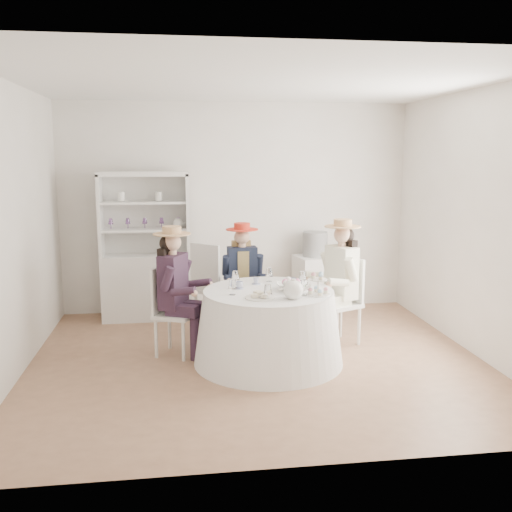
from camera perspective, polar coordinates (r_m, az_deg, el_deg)
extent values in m
plane|color=#875E43|center=(5.82, 0.14, -10.40)|extent=(4.50, 4.50, 0.00)
plane|color=white|center=(5.49, 0.15, 17.02)|extent=(4.50, 4.50, 0.00)
plane|color=silver|center=(7.47, -1.99, 4.80)|extent=(4.50, 0.00, 4.50)
plane|color=silver|center=(3.55, 4.61, -1.12)|extent=(4.50, 0.00, 4.50)
plane|color=silver|center=(5.64, -23.13, 2.28)|extent=(0.00, 4.50, 4.50)
plane|color=silver|center=(6.22, 21.18, 3.06)|extent=(0.00, 4.50, 4.50)
cone|color=white|center=(5.67, 1.24, -7.15)|extent=(1.48, 1.48, 0.71)
cylinder|color=white|center=(5.58, 1.26, -3.55)|extent=(1.28, 1.28, 0.02)
cube|color=silver|center=(7.28, -10.85, -3.04)|extent=(1.09, 0.42, 0.81)
cube|color=silver|center=(7.31, -11.01, 4.21)|extent=(1.09, 0.04, 1.00)
cube|color=silver|center=(7.10, -11.23, 8.06)|extent=(1.09, 0.42, 0.05)
cube|color=silver|center=(7.18, -15.29, 3.94)|extent=(0.04, 0.41, 1.00)
cube|color=silver|center=(7.12, -6.86, 4.17)|extent=(0.04, 0.41, 1.00)
cube|color=silver|center=(7.15, -11.04, 2.62)|extent=(1.02, 0.37, 0.03)
cube|color=silver|center=(7.12, -11.13, 5.29)|extent=(1.02, 0.37, 0.03)
sphere|color=white|center=(7.13, -7.79, 3.28)|extent=(0.13, 0.13, 0.13)
cube|color=silver|center=(7.55, 5.86, -2.75)|extent=(0.54, 0.54, 0.73)
cylinder|color=black|center=(7.45, 5.93, 1.19)|extent=(0.32, 0.32, 0.32)
cube|color=silver|center=(5.91, -8.04, -5.83)|extent=(0.51, 0.51, 0.04)
cylinder|color=silver|center=(5.78, -7.28, -8.44)|extent=(0.03, 0.03, 0.42)
cylinder|color=silver|center=(6.04, -6.05, -7.59)|extent=(0.03, 0.03, 0.42)
cylinder|color=silver|center=(5.91, -9.97, -8.09)|extent=(0.03, 0.03, 0.42)
cylinder|color=silver|center=(6.17, -8.64, -7.28)|extent=(0.03, 0.03, 0.42)
cube|color=silver|center=(5.92, -9.58, -3.28)|extent=(0.18, 0.34, 0.47)
cube|color=black|center=(5.83, -8.29, -2.50)|extent=(0.32, 0.39, 0.55)
cube|color=black|center=(5.77, -7.41, -5.43)|extent=(0.34, 0.25, 0.11)
cylinder|color=black|center=(5.80, -6.15, -8.26)|extent=(0.09, 0.09, 0.44)
cylinder|color=black|center=(5.63, -8.84, -2.28)|extent=(0.19, 0.15, 0.26)
cube|color=black|center=(5.92, -6.70, -5.02)|extent=(0.34, 0.25, 0.11)
cylinder|color=black|center=(5.95, -5.47, -7.78)|extent=(0.09, 0.09, 0.44)
cylinder|color=black|center=(5.98, -7.15, -1.52)|extent=(0.19, 0.15, 0.26)
cylinder|color=#D8A889|center=(5.78, -8.36, 0.35)|extent=(0.09, 0.09, 0.08)
sphere|color=#D8A889|center=(5.76, -8.39, 1.37)|extent=(0.18, 0.18, 0.18)
sphere|color=black|center=(5.78, -8.76, 1.25)|extent=(0.18, 0.18, 0.18)
cube|color=black|center=(5.84, -9.00, -0.90)|extent=(0.17, 0.24, 0.36)
cylinder|color=tan|center=(5.75, -8.41, 2.21)|extent=(0.38, 0.38, 0.01)
cylinder|color=tan|center=(5.74, -8.42, 2.58)|extent=(0.19, 0.19, 0.08)
cube|color=silver|center=(6.55, -1.35, -4.30)|extent=(0.38, 0.38, 0.04)
cylinder|color=silver|center=(6.45, -2.43, -6.48)|extent=(0.03, 0.03, 0.40)
cylinder|color=silver|center=(6.49, 0.13, -6.35)|extent=(0.03, 0.03, 0.40)
cylinder|color=silver|center=(6.73, -2.77, -5.78)|extent=(0.03, 0.03, 0.40)
cylinder|color=silver|center=(6.77, -0.31, -5.66)|extent=(0.03, 0.03, 0.40)
cube|color=silver|center=(6.65, -1.58, -1.91)|extent=(0.35, 0.04, 0.45)
cube|color=#1A2135|center=(6.49, -1.39, -1.39)|extent=(0.33, 0.20, 0.53)
cube|color=tan|center=(6.49, -1.39, -1.39)|extent=(0.14, 0.21, 0.45)
cube|color=#1A2135|center=(6.42, -1.93, -3.94)|extent=(0.13, 0.31, 0.11)
cylinder|color=#1A2135|center=(6.37, -1.75, -6.60)|extent=(0.09, 0.09, 0.42)
cylinder|color=#1A2135|center=(6.42, -3.00, -0.95)|extent=(0.09, 0.16, 0.25)
cube|color=#1A2135|center=(6.44, -0.49, -3.88)|extent=(0.13, 0.31, 0.11)
cylinder|color=#1A2135|center=(6.39, -0.29, -6.53)|extent=(0.09, 0.09, 0.42)
cylinder|color=#1A2135|center=(6.48, 0.30, -0.84)|extent=(0.09, 0.16, 0.25)
cylinder|color=#D8A889|center=(6.44, -1.40, 1.07)|extent=(0.08, 0.08, 0.07)
sphere|color=#D8A889|center=(6.43, -1.41, 1.95)|extent=(0.17, 0.17, 0.17)
sphere|color=tan|center=(6.47, -1.46, 1.88)|extent=(0.17, 0.17, 0.17)
cube|color=tan|center=(6.54, -1.49, 0.07)|extent=(0.22, 0.08, 0.35)
cylinder|color=red|center=(6.42, -1.41, 2.67)|extent=(0.36, 0.36, 0.01)
cylinder|color=red|center=(6.41, -1.41, 3.00)|extent=(0.18, 0.18, 0.07)
cube|color=silver|center=(6.26, 8.32, -4.83)|extent=(0.51, 0.51, 0.04)
cylinder|color=silver|center=(6.35, 6.28, -6.67)|extent=(0.03, 0.03, 0.43)
cylinder|color=silver|center=(6.12, 8.06, -7.37)|extent=(0.03, 0.03, 0.43)
cylinder|color=silver|center=(6.53, 8.45, -6.23)|extent=(0.03, 0.03, 0.43)
cylinder|color=silver|center=(6.31, 10.26, -6.88)|extent=(0.03, 0.03, 0.43)
cube|color=silver|center=(6.31, 9.60, -2.31)|extent=(0.17, 0.35, 0.48)
cube|color=white|center=(6.20, 8.54, -1.60)|extent=(0.32, 0.40, 0.56)
cube|color=white|center=(6.24, 7.00, -4.12)|extent=(0.35, 0.25, 0.12)
cylinder|color=white|center=(6.24, 5.95, -6.88)|extent=(0.10, 0.10, 0.45)
cylinder|color=white|center=(6.31, 7.12, -0.72)|extent=(0.19, 0.15, 0.27)
cube|color=white|center=(6.11, 8.01, -4.46)|extent=(0.35, 0.25, 0.12)
cylinder|color=white|center=(6.11, 6.95, -7.28)|extent=(0.10, 0.10, 0.45)
cylinder|color=white|center=(6.01, 9.49, -1.33)|extent=(0.19, 0.15, 0.27)
cylinder|color=#D8A889|center=(6.14, 8.61, 1.14)|extent=(0.09, 0.09, 0.08)
sphere|color=#D8A889|center=(6.13, 8.64, 2.13)|extent=(0.18, 0.18, 0.18)
sphere|color=black|center=(6.16, 8.95, 2.02)|extent=(0.18, 0.18, 0.18)
cube|color=black|center=(6.21, 9.13, -0.04)|extent=(0.16, 0.24, 0.37)
cylinder|color=tan|center=(6.11, 8.66, 2.94)|extent=(0.39, 0.39, 0.01)
cylinder|color=tan|center=(6.11, 8.67, 3.30)|extent=(0.19, 0.19, 0.08)
cube|color=silver|center=(6.67, -3.98, -3.37)|extent=(0.61, 0.61, 0.04)
cylinder|color=silver|center=(6.76, -1.88, -5.34)|extent=(0.04, 0.04, 0.48)
cylinder|color=silver|center=(6.97, -4.16, -4.89)|extent=(0.04, 0.04, 0.48)
cylinder|color=silver|center=(6.50, -3.73, -6.00)|extent=(0.04, 0.04, 0.48)
cylinder|color=silver|center=(6.72, -6.04, -5.50)|extent=(0.04, 0.04, 0.48)
cube|color=silver|center=(6.47, -5.10, -1.17)|extent=(0.32, 0.30, 0.54)
imported|color=white|center=(5.63, -1.70, -2.98)|extent=(0.09, 0.09, 0.06)
imported|color=white|center=(5.82, 0.02, -2.56)|extent=(0.07, 0.07, 0.06)
imported|color=white|center=(5.74, 3.67, -2.68)|extent=(0.11, 0.11, 0.08)
imported|color=white|center=(5.59, 3.25, -3.11)|extent=(0.24, 0.24, 0.06)
sphere|color=pink|center=(5.50, 4.14, -2.79)|extent=(0.06, 0.06, 0.06)
sphere|color=white|center=(5.53, 3.97, -2.72)|extent=(0.06, 0.06, 0.06)
sphere|color=pink|center=(5.54, 3.66, -2.69)|extent=(0.06, 0.06, 0.06)
sphere|color=white|center=(5.54, 3.32, -2.70)|extent=(0.06, 0.06, 0.06)
sphere|color=pink|center=(5.51, 3.09, -2.75)|extent=(0.06, 0.06, 0.06)
sphere|color=white|center=(5.48, 3.04, -2.83)|extent=(0.06, 0.06, 0.06)
sphere|color=pink|center=(5.45, 3.21, -2.90)|extent=(0.06, 0.06, 0.06)
sphere|color=white|center=(5.44, 3.53, -2.94)|extent=(0.06, 0.06, 0.06)
sphere|color=pink|center=(5.45, 3.87, -2.92)|extent=(0.06, 0.06, 0.06)
sphere|color=white|center=(5.47, 4.10, -2.87)|extent=(0.06, 0.06, 0.06)
sphere|color=white|center=(5.24, 3.76, -3.41)|extent=(0.19, 0.19, 0.19)
cylinder|color=white|center=(5.26, 4.98, -3.25)|extent=(0.11, 0.03, 0.09)
cylinder|color=white|center=(5.22, 3.77, -2.41)|extent=(0.04, 0.04, 0.02)
cylinder|color=white|center=(5.27, 0.40, -4.18)|extent=(0.28, 0.28, 0.01)
cube|color=beige|center=(5.23, -0.15, -3.99)|extent=(0.06, 0.04, 0.03)
cube|color=beige|center=(5.26, 0.40, -3.78)|extent=(0.07, 0.06, 0.03)
cube|color=beige|center=(5.29, 0.94, -3.84)|extent=(0.08, 0.07, 0.03)
cube|color=beige|center=(5.30, 0.10, -3.68)|extent=(0.08, 0.08, 0.03)
cube|color=beige|center=(5.22, 0.81, -4.01)|extent=(0.07, 0.08, 0.03)
cylinder|color=white|center=(5.43, 6.22, -3.82)|extent=(0.22, 0.22, 0.01)
cylinder|color=white|center=(5.41, 6.24, -3.11)|extent=(0.02, 0.02, 0.15)
cylinder|color=white|center=(5.39, 6.25, -2.34)|extent=(0.17, 0.17, 0.01)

